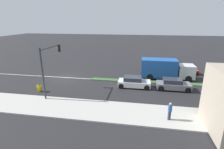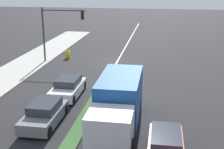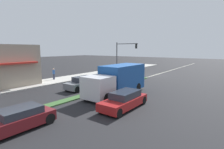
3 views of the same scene
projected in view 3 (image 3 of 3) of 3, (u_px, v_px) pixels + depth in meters
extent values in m
plane|color=#232326|center=(77.00, 98.00, 16.14)|extent=(160.00, 160.00, 0.00)
cube|color=#B2AFA8|center=(23.00, 86.00, 21.06)|extent=(4.00, 73.00, 0.12)
cube|color=beige|center=(155.00, 75.00, 30.40)|extent=(0.16, 60.00, 0.01)
cube|color=red|center=(8.00, 64.00, 18.50)|extent=(0.70, 6.37, 0.20)
cylinder|color=#333338|center=(117.00, 57.00, 33.70)|extent=(0.18, 0.18, 5.60)
cylinder|color=#333338|center=(127.00, 44.00, 32.01)|extent=(4.50, 0.12, 0.12)
cube|color=black|center=(136.00, 46.00, 30.92)|extent=(0.28, 0.24, 0.84)
sphere|color=red|center=(137.00, 45.00, 30.98)|extent=(0.18, 0.18, 0.18)
sphere|color=gold|center=(137.00, 46.00, 31.02)|extent=(0.18, 0.18, 0.18)
sphere|color=green|center=(137.00, 48.00, 31.06)|extent=(0.18, 0.18, 0.18)
cylinder|color=#282D42|center=(54.00, 77.00, 25.18)|extent=(0.26, 0.26, 0.80)
cylinder|color=#284C8C|center=(54.00, 72.00, 25.08)|extent=(0.34, 0.34, 0.58)
sphere|color=tan|center=(54.00, 69.00, 25.02)|extent=(0.22, 0.22, 0.22)
cube|color=yellow|center=(131.00, 70.00, 34.55)|extent=(0.45, 0.21, 0.84)
cube|color=yellow|center=(130.00, 70.00, 34.29)|extent=(0.45, 0.21, 0.84)
cube|color=silver|center=(98.00, 87.00, 15.02)|extent=(2.28, 2.20, 1.90)
cube|color=#1E519E|center=(123.00, 77.00, 18.02)|extent=(2.40, 5.10, 2.60)
cylinder|color=black|center=(107.00, 98.00, 14.33)|extent=(0.28, 0.90, 0.90)
cylinder|color=black|center=(88.00, 94.00, 15.61)|extent=(0.28, 0.90, 0.90)
cylinder|color=black|center=(138.00, 87.00, 18.53)|extent=(0.28, 0.90, 0.90)
cylinder|color=black|center=(121.00, 85.00, 19.81)|extent=(0.28, 0.90, 0.90)
cube|color=#AD1E1E|center=(124.00, 102.00, 13.26)|extent=(1.72, 4.45, 0.61)
cube|color=#2D333D|center=(125.00, 94.00, 13.36)|extent=(1.46, 2.45, 0.51)
cylinder|color=black|center=(118.00, 113.00, 11.41)|extent=(0.22, 0.66, 0.66)
cylinder|color=black|center=(101.00, 108.00, 12.31)|extent=(0.22, 0.66, 0.66)
cylinder|color=black|center=(143.00, 100.00, 14.26)|extent=(0.22, 0.66, 0.66)
cylinder|color=black|center=(128.00, 97.00, 15.16)|extent=(0.22, 0.66, 0.66)
cube|color=maroon|center=(17.00, 121.00, 9.70)|extent=(1.71, 3.95, 0.63)
cube|color=#2D333D|center=(20.00, 111.00, 9.78)|extent=(1.45, 2.17, 0.42)
cylinder|color=black|center=(50.00, 119.00, 10.50)|extent=(0.22, 0.66, 0.66)
cylinder|color=black|center=(36.00, 113.00, 11.40)|extent=(0.22, 0.66, 0.66)
cube|color=slate|center=(82.00, 84.00, 19.58)|extent=(1.81, 4.04, 0.68)
cube|color=#2D333D|center=(84.00, 79.00, 19.65)|extent=(1.54, 2.22, 0.53)
cylinder|color=black|center=(77.00, 90.00, 17.89)|extent=(0.22, 0.71, 0.71)
cylinder|color=black|center=(67.00, 87.00, 18.85)|extent=(0.22, 0.71, 0.71)
cylinder|color=black|center=(97.00, 85.00, 20.36)|extent=(0.22, 0.71, 0.71)
cylinder|color=black|center=(87.00, 83.00, 21.32)|extent=(0.22, 0.71, 0.71)
cube|color=silver|center=(109.00, 79.00, 23.44)|extent=(1.84, 4.10, 0.69)
cube|color=#2D333D|center=(110.00, 74.00, 23.51)|extent=(1.57, 2.26, 0.52)
cylinder|color=black|center=(106.00, 82.00, 21.71)|extent=(0.22, 0.69, 0.69)
cylinder|color=black|center=(96.00, 81.00, 22.68)|extent=(0.22, 0.69, 0.69)
cylinder|color=black|center=(121.00, 79.00, 24.25)|extent=(0.22, 0.69, 0.69)
cylinder|color=black|center=(111.00, 78.00, 25.22)|extent=(0.22, 0.69, 0.69)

